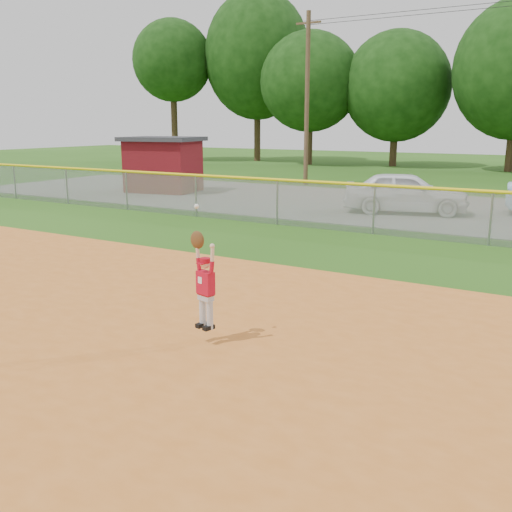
{
  "coord_description": "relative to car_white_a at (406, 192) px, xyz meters",
  "views": [
    {
      "loc": [
        5.56,
        -6.63,
        3.32
      ],
      "look_at": [
        0.77,
        1.57,
        1.1
      ],
      "focal_mm": 40.0,
      "sensor_mm": 36.0,
      "label": 1
    }
  ],
  "objects": [
    {
      "name": "power_lines",
      "position": [
        1.32,
        7.47,
        3.87
      ],
      "size": [
        19.4,
        0.24,
        9.0
      ],
      "color": "#4C3823",
      "rests_on": "ground"
    },
    {
      "name": "car_white_a",
      "position": [
        0.0,
        0.0,
        0.0
      ],
      "size": [
        4.86,
        3.0,
        1.55
      ],
      "primitive_type": "imported",
      "rotation": [
        0.0,
        0.0,
        1.85
      ],
      "color": "white",
      "rests_on": "parking_strip"
    },
    {
      "name": "ballplayer",
      "position": [
        1.06,
        -14.45,
        0.21
      ],
      "size": [
        0.49,
        0.26,
        1.88
      ],
      "color": "silver",
      "rests_on": "ground"
    },
    {
      "name": "ground",
      "position": [
        0.32,
        -14.53,
        -0.8
      ],
      "size": [
        120.0,
        120.0,
        0.0
      ],
      "primitive_type": "plane",
      "color": "#255212",
      "rests_on": "ground"
    },
    {
      "name": "parking_strip",
      "position": [
        0.32,
        1.47,
        -0.79
      ],
      "size": [
        44.0,
        10.0,
        0.03
      ],
      "primitive_type": "cube",
      "color": "slate",
      "rests_on": "ground"
    },
    {
      "name": "outfield_fence",
      "position": [
        0.32,
        -4.53,
        0.08
      ],
      "size": [
        40.06,
        0.1,
        1.55
      ],
      "color": "gray",
      "rests_on": "ground"
    },
    {
      "name": "utility_shed",
      "position": [
        -12.24,
        0.86,
        0.56
      ],
      "size": [
        3.99,
        3.34,
        2.67
      ],
      "color": "#580C11",
      "rests_on": "ground"
    }
  ]
}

